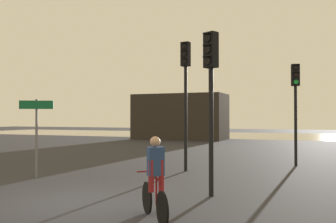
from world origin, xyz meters
The scene contains 8 objects.
ground_plane centered at (0.00, 0.00, 0.00)m, with size 120.00×120.00×0.00m, color #28282D.
water_strip centered at (0.00, 35.33, 0.00)m, with size 80.00×16.00×0.01m, color #9E937F.
distant_building centered at (-6.43, 25.33, 2.07)m, with size 8.33×4.00×4.15m, color #2D2823.
traffic_light_center centered at (0.85, 5.89, 3.31)m, with size 0.34×0.36×4.80m.
traffic_light_far_right centered at (4.56, 8.99, 2.93)m, with size 0.37×0.39×4.19m.
traffic_light_near_right centered at (2.90, 1.92, 2.89)m, with size 0.39×0.41×4.14m.
direction_sign_post centered at (-3.27, 2.66, 1.70)m, with size 0.99×0.54×2.60m.
cyclist centered at (2.51, -0.68, 0.82)m, with size 1.13×1.33×1.62m.
Camera 1 is at (5.41, -7.23, 1.97)m, focal length 40.00 mm.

